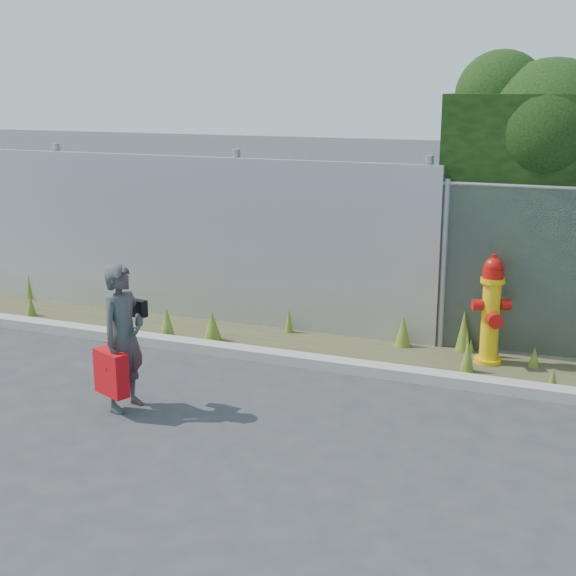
# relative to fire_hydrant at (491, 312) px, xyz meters

# --- Properties ---
(ground) EXTENTS (80.00, 80.00, 0.00)m
(ground) POSITION_rel_fire_hydrant_xyz_m (-1.67, -2.63, -0.62)
(ground) COLOR #313133
(ground) RESTS_ON ground
(curb) EXTENTS (16.00, 0.22, 0.12)m
(curb) POSITION_rel_fire_hydrant_xyz_m (-1.67, -0.83, -0.56)
(curb) COLOR #9B948C
(curb) RESTS_ON ground
(weed_strip) EXTENTS (16.00, 1.30, 0.52)m
(weed_strip) POSITION_rel_fire_hydrant_xyz_m (-1.52, -0.14, -0.52)
(weed_strip) COLOR #423D25
(weed_strip) RESTS_ON ground
(corrugated_fence) EXTENTS (8.50, 0.21, 2.30)m
(corrugated_fence) POSITION_rel_fire_hydrant_xyz_m (-4.92, 0.38, 0.48)
(corrugated_fence) COLOR #B4B6BC
(corrugated_fence) RESTS_ON ground
(fire_hydrant) EXTENTS (0.43, 0.38, 1.28)m
(fire_hydrant) POSITION_rel_fire_hydrant_xyz_m (0.00, 0.00, 0.00)
(fire_hydrant) COLOR #E9B30C
(fire_hydrant) RESTS_ON ground
(woman) EXTENTS (0.44, 0.58, 1.46)m
(woman) POSITION_rel_fire_hydrant_xyz_m (-3.13, -2.63, 0.11)
(woman) COLOR #0E5D58
(woman) RESTS_ON ground
(red_tote_bag) EXTENTS (0.40, 0.15, 0.52)m
(red_tote_bag) POSITION_rel_fire_hydrant_xyz_m (-3.18, -2.80, -0.20)
(red_tote_bag) COLOR red
(black_shoulder_bag) EXTENTS (0.22, 0.09, 0.17)m
(black_shoulder_bag) POSITION_rel_fire_hydrant_xyz_m (-3.11, -2.41, 0.35)
(black_shoulder_bag) COLOR black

